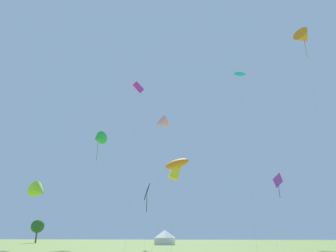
{
  "coord_description": "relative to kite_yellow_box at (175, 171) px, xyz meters",
  "views": [
    {
      "loc": [
        7.62,
        -2.98,
        1.75
      ],
      "look_at": [
        0.0,
        32.0,
        14.68
      ],
      "focal_mm": 32.83,
      "sensor_mm": 36.0,
      "label": 1
    }
  ],
  "objects": [
    {
      "name": "kite_yellow_box",
      "position": [
        0.0,
        0.0,
        0.0
      ],
      "size": [
        2.03,
        1.9,
        11.08
      ],
      "color": "yellow",
      "rests_on": "ground"
    },
    {
      "name": "festival_tent_left",
      "position": [
        -9.14,
        34.09,
        -8.05
      ],
      "size": [
        4.95,
        4.95,
        3.22
      ],
      "color": "white",
      "rests_on": "ground"
    },
    {
      "name": "kite_pink_delta",
      "position": [
        -7.82,
        24.06,
        16.05
      ],
      "size": [
        4.27,
        4.29,
        27.72
      ],
      "color": "pink",
      "rests_on": "ground"
    },
    {
      "name": "tree_distant_left",
      "position": [
        -51.65,
        47.85,
        -5.14
      ],
      "size": [
        3.86,
        3.86,
        6.65
      ],
      "color": "brown",
      "rests_on": "ground"
    },
    {
      "name": "kite_magenta_diamond",
      "position": [
        -5.29,
        -0.54,
        12.06
      ],
      "size": [
        1.16,
        3.15,
        23.33
      ],
      "color": "#E02DA3",
      "rests_on": "ground"
    },
    {
      "name": "kite_green_delta",
      "position": [
        -20.93,
        20.2,
        12.0
      ],
      "size": [
        3.71,
        4.11,
        23.68
      ],
      "color": "green",
      "rests_on": "ground"
    },
    {
      "name": "kite_cyan_parafoil",
      "position": [
        9.45,
        6.35,
        16.47
      ],
      "size": [
        2.11,
        3.22,
        26.82
      ],
      "color": "#1EB7CC",
      "rests_on": "ground"
    },
    {
      "name": "kite_purple_diamond",
      "position": [
        14.63,
        16.34,
        0.84
      ],
      "size": [
        2.48,
        1.92,
        12.07
      ],
      "color": "purple",
      "rests_on": "ground"
    },
    {
      "name": "kite_black_diamond",
      "position": [
        -6.58,
        9.69,
        -1.33
      ],
      "size": [
        0.92,
        3.29,
        10.0
      ],
      "color": "black",
      "rests_on": "ground"
    },
    {
      "name": "kite_orange_parafoil",
      "position": [
        1.64,
        -7.81,
        -0.91
      ],
      "size": [
        3.95,
        4.05,
        9.61
      ],
      "color": "orange",
      "rests_on": "ground"
    },
    {
      "name": "kite_orange_delta",
      "position": [
        18.11,
        -0.22,
        17.59
      ],
      "size": [
        3.16,
        3.19,
        28.74
      ],
      "color": "orange",
      "rests_on": "ground"
    },
    {
      "name": "kite_lime_delta",
      "position": [
        -23.61,
        5.95,
        -1.15
      ],
      "size": [
        3.54,
        3.19,
        10.35
      ],
      "color": "#99DB2D",
      "rests_on": "ground"
    }
  ]
}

